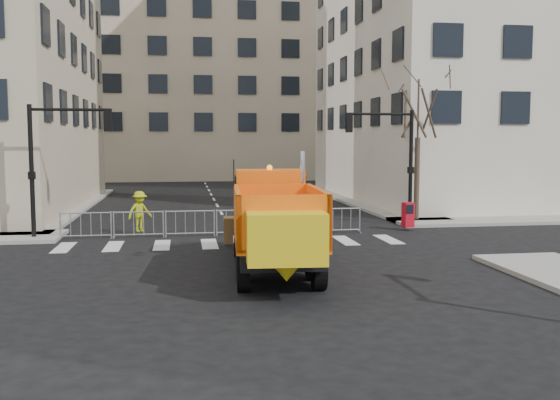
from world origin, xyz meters
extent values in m
plane|color=black|center=(0.00, 0.00, 0.00)|extent=(120.00, 120.00, 0.00)
cube|color=gray|center=(0.00, 8.50, 0.07)|extent=(64.00, 5.00, 0.15)
cube|color=tan|center=(0.00, 52.00, 12.00)|extent=(30.00, 18.00, 24.00)
cylinder|color=black|center=(-8.00, 7.50, 2.70)|extent=(0.18, 0.18, 5.40)
cylinder|color=black|center=(8.50, 9.50, 2.70)|extent=(0.18, 0.18, 5.40)
cube|color=black|center=(0.63, 0.10, 0.91)|extent=(2.66, 7.03, 0.43)
cylinder|color=black|center=(-0.21, 2.65, 0.53)|extent=(0.41, 1.07, 1.05)
cylinder|color=black|center=(1.80, 2.52, 0.53)|extent=(0.41, 1.07, 1.05)
cylinder|color=black|center=(-0.46, -1.07, 0.53)|extent=(0.41, 1.07, 1.05)
cylinder|color=black|center=(1.55, -1.21, 0.53)|extent=(0.41, 1.07, 1.05)
cylinder|color=black|center=(-0.54, -2.32, 0.53)|extent=(0.41, 1.07, 1.05)
cylinder|color=black|center=(1.46, -2.45, 0.53)|extent=(0.41, 1.07, 1.05)
cube|color=#F8620D|center=(0.83, 3.16, 1.58)|extent=(2.11, 1.66, 0.96)
cube|color=#F8620D|center=(0.75, 1.91, 2.15)|extent=(2.30, 1.68, 1.72)
cylinder|color=silver|center=(1.70, 1.13, 2.49)|extent=(0.13, 0.13, 2.30)
cube|color=#F8620D|center=(0.54, -1.24, 1.91)|extent=(2.67, 4.36, 1.58)
cube|color=yellow|center=(0.36, -3.82, 1.63)|extent=(1.98, 1.08, 1.24)
cube|color=brown|center=(0.94, 4.78, 0.62)|extent=(3.09, 0.76, 1.08)
imported|color=black|center=(2.24, 6.36, 0.80)|extent=(0.69, 0.62, 1.59)
imported|color=black|center=(0.25, 4.17, 0.90)|extent=(1.04, 0.92, 1.79)
imported|color=black|center=(1.92, 6.35, 0.94)|extent=(1.15, 1.05, 1.89)
imported|color=#B3BC16|center=(-3.89, 8.30, 1.00)|extent=(1.27, 1.14, 1.71)
cube|color=red|center=(7.78, 7.81, 0.70)|extent=(0.51, 0.46, 1.10)
camera|label=1|loc=(-2.09, -18.41, 3.96)|focal=40.00mm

